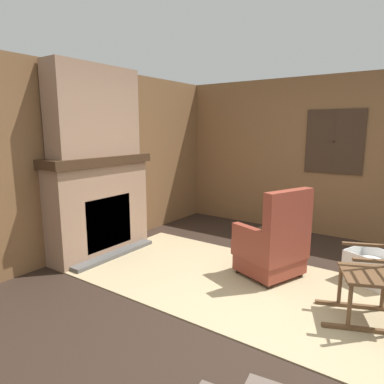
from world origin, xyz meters
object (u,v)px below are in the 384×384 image
Objects in this scene: oil_lamp_vase at (60,150)px; storage_case at (120,149)px; rocking_chair at (374,278)px; firewood_stack at (260,234)px; armchair at (273,246)px; laundry_basket at (372,268)px.

storage_case is at bearing 89.99° from oil_lamp_vase.
firewood_stack is (-1.78, 1.66, -0.35)m from rocking_chair.
rocking_chair is at bearing 12.55° from oil_lamp_vase.
firewood_stack is (-0.71, 1.29, -0.32)m from armchair.
oil_lamp_vase is at bearing -9.88° from rocking_chair.
firewood_stack is 1.44× the size of oil_lamp_vase.
rocking_chair is 3.57m from oil_lamp_vase.
oil_lamp_vase is 0.95m from storage_case.
rocking_chair reaches higher than laundry_basket.
oil_lamp_vase is (-3.22, -1.59, 1.26)m from laundry_basket.
rocking_chair is 3.49m from storage_case.
oil_lamp_vase reaches higher than laundry_basket.
storage_case is at bearing 25.29° from armchair.
armchair is at bearing 26.17° from oil_lamp_vase.
oil_lamp_vase reaches higher than firewood_stack.
storage_case is (-1.55, -1.45, 1.35)m from firewood_stack.
oil_lamp_vase is 1.18× the size of storage_case.
armchair is 4.10× the size of storage_case.
storage_case reaches higher than armchair.
armchair is 1.13m from rocking_chair.
laundry_basket is at bearing -25.88° from firewood_stack.
rocking_chair is at bearing -177.96° from armchair.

